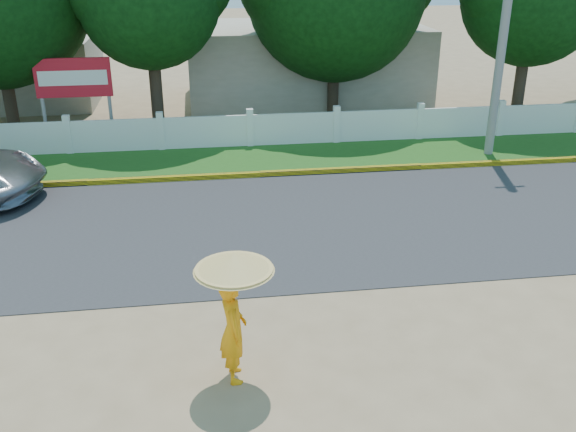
{
  "coord_description": "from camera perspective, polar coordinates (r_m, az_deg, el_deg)",
  "views": [
    {
      "loc": [
        -1.71,
        -10.01,
        6.53
      ],
      "look_at": [
        0.0,
        2.0,
        1.3
      ],
      "focal_mm": 40.0,
      "sensor_mm": 36.0,
      "label": 1
    }
  ],
  "objects": [
    {
      "name": "building_far",
      "position": [
        30.6,
        -24.22,
        11.68
      ],
      "size": [
        8.0,
        5.0,
        2.8
      ],
      "primitive_type": "cube",
      "color": "#B7AD99",
      "rests_on": "ground"
    },
    {
      "name": "monk_with_parasol",
      "position": [
        9.96,
        -4.88,
        -7.33
      ],
      "size": [
        1.24,
        1.24,
        2.25
      ],
      "color": "#FF990D",
      "rests_on": "ground"
    },
    {
      "name": "building_near",
      "position": [
        28.82,
        1.47,
        13.47
      ],
      "size": [
        10.0,
        6.0,
        3.2
      ],
      "primitive_type": "cube",
      "color": "#B7AD99",
      "rests_on": "ground"
    },
    {
      "name": "ground",
      "position": [
        12.07,
        1.35,
        -9.43
      ],
      "size": [
        120.0,
        120.0,
        0.0
      ],
      "primitive_type": "plane",
      "color": "#9E8460",
      "rests_on": "ground"
    },
    {
      "name": "curb",
      "position": [
        19.25,
        -2.54,
        3.72
      ],
      "size": [
        40.0,
        0.18,
        0.16
      ],
      "primitive_type": "cube",
      "color": "yellow",
      "rests_on": "ground"
    },
    {
      "name": "utility_pole",
      "position": [
        21.48,
        18.83,
        16.78
      ],
      "size": [
        0.28,
        0.28,
        9.04
      ],
      "primitive_type": "cylinder",
      "color": "gray",
      "rests_on": "ground"
    },
    {
      "name": "grass_verge",
      "position": [
        20.87,
        -3.01,
        5.1
      ],
      "size": [
        60.0,
        3.5,
        0.03
      ],
      "primitive_type": "cube",
      "color": "#2D601E",
      "rests_on": "ground"
    },
    {
      "name": "fence",
      "position": [
        22.1,
        -3.39,
        7.58
      ],
      "size": [
        40.0,
        0.1,
        1.1
      ],
      "primitive_type": "cube",
      "color": "silver",
      "rests_on": "ground"
    },
    {
      "name": "road",
      "position": [
        15.99,
        -1.26,
        -0.73
      ],
      "size": [
        60.0,
        7.0,
        0.02
      ],
      "primitive_type": "cube",
      "color": "#38383A",
      "rests_on": "ground"
    },
    {
      "name": "billboard",
      "position": [
        23.1,
        -18.52,
        11.19
      ],
      "size": [
        2.5,
        0.13,
        2.95
      ],
      "color": "gray",
      "rests_on": "ground"
    }
  ]
}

